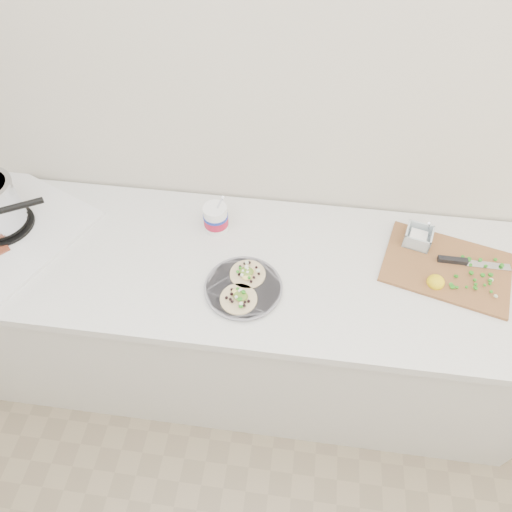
# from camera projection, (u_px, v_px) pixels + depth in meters

# --- Properties ---
(counter) EXTENTS (2.44, 0.66, 0.90)m
(counter) POSITION_uv_depth(u_px,v_px,m) (240.00, 324.00, 1.96)
(counter) COLOR silver
(counter) RESTS_ON ground
(taco_plate) EXTENTS (0.26, 0.26, 0.04)m
(taco_plate) POSITION_uv_depth(u_px,v_px,m) (243.00, 286.00, 1.52)
(taco_plate) COLOR slate
(taco_plate) RESTS_ON counter
(tub) EXTENTS (0.09, 0.09, 0.20)m
(tub) POSITION_uv_depth(u_px,v_px,m) (216.00, 216.00, 1.66)
(tub) COLOR white
(tub) RESTS_ON counter
(cutboard) EXTENTS (0.48, 0.39, 0.07)m
(cutboard) POSITION_uv_depth(u_px,v_px,m) (446.00, 263.00, 1.58)
(cutboard) COLOR brown
(cutboard) RESTS_ON counter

